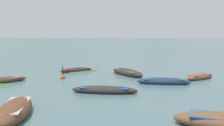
{
  "coord_description": "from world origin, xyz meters",
  "views": [
    {
      "loc": [
        2.52,
        -4.39,
        3.26
      ],
      "look_at": [
        -1.08,
        27.48,
        0.01
      ],
      "focal_mm": 40.96,
      "sensor_mm": 36.0,
      "label": 1
    }
  ],
  "objects_px": {
    "rowboat_7": "(127,72)",
    "mooring_buoy": "(63,77)",
    "rowboat_3": "(76,70)",
    "rowboat_1": "(200,77)",
    "rowboat_5": "(14,110)",
    "rowboat_2": "(164,81)",
    "rowboat_4": "(104,90)"
  },
  "relations": [
    {
      "from": "rowboat_3",
      "to": "mooring_buoy",
      "type": "bearing_deg",
      "value": -90.33
    },
    {
      "from": "rowboat_1",
      "to": "rowboat_5",
      "type": "height_order",
      "value": "rowboat_5"
    },
    {
      "from": "rowboat_2",
      "to": "rowboat_5",
      "type": "height_order",
      "value": "rowboat_5"
    },
    {
      "from": "rowboat_5",
      "to": "rowboat_2",
      "type": "bearing_deg",
      "value": 50.0
    },
    {
      "from": "mooring_buoy",
      "to": "rowboat_7",
      "type": "bearing_deg",
      "value": 27.6
    },
    {
      "from": "mooring_buoy",
      "to": "rowboat_2",
      "type": "bearing_deg",
      "value": -10.89
    },
    {
      "from": "rowboat_7",
      "to": "mooring_buoy",
      "type": "height_order",
      "value": "mooring_buoy"
    },
    {
      "from": "rowboat_1",
      "to": "rowboat_2",
      "type": "xyz_separation_m",
      "value": [
        -3.01,
        -2.55,
        0.02
      ]
    },
    {
      "from": "rowboat_2",
      "to": "mooring_buoy",
      "type": "distance_m",
      "value": 7.88
    },
    {
      "from": "rowboat_4",
      "to": "rowboat_1",
      "type": "bearing_deg",
      "value": 40.82
    },
    {
      "from": "rowboat_7",
      "to": "rowboat_2",
      "type": "bearing_deg",
      "value": -55.53
    },
    {
      "from": "rowboat_4",
      "to": "rowboat_7",
      "type": "relative_size",
      "value": 0.9
    },
    {
      "from": "rowboat_3",
      "to": "rowboat_7",
      "type": "xyz_separation_m",
      "value": [
        4.92,
        -1.58,
        0.06
      ]
    },
    {
      "from": "rowboat_1",
      "to": "rowboat_5",
      "type": "bearing_deg",
      "value": -132.62
    },
    {
      "from": "rowboat_2",
      "to": "mooring_buoy",
      "type": "relative_size",
      "value": 3.43
    },
    {
      "from": "rowboat_4",
      "to": "rowboat_7",
      "type": "xyz_separation_m",
      "value": [
        0.93,
        7.34,
        0.05
      ]
    },
    {
      "from": "rowboat_5",
      "to": "mooring_buoy",
      "type": "bearing_deg",
      "value": 95.54
    },
    {
      "from": "rowboat_3",
      "to": "mooring_buoy",
      "type": "distance_m",
      "value": 4.16
    },
    {
      "from": "rowboat_1",
      "to": "rowboat_3",
      "type": "bearing_deg",
      "value": 163.89
    },
    {
      "from": "rowboat_5",
      "to": "rowboat_7",
      "type": "xyz_separation_m",
      "value": [
        4.01,
        12.18,
        -0.03
      ]
    },
    {
      "from": "rowboat_7",
      "to": "mooring_buoy",
      "type": "bearing_deg",
      "value": -152.4
    },
    {
      "from": "mooring_buoy",
      "to": "rowboat_4",
      "type": "bearing_deg",
      "value": -49.88
    },
    {
      "from": "rowboat_3",
      "to": "mooring_buoy",
      "type": "xyz_separation_m",
      "value": [
        -0.02,
        -4.16,
        -0.05
      ]
    },
    {
      "from": "rowboat_1",
      "to": "rowboat_5",
      "type": "distance_m",
      "value": 14.5
    },
    {
      "from": "rowboat_7",
      "to": "mooring_buoy",
      "type": "xyz_separation_m",
      "value": [
        -4.94,
        -2.58,
        -0.11
      ]
    },
    {
      "from": "rowboat_3",
      "to": "mooring_buoy",
      "type": "relative_size",
      "value": 2.88
    },
    {
      "from": "rowboat_4",
      "to": "rowboat_5",
      "type": "distance_m",
      "value": 5.74
    },
    {
      "from": "rowboat_1",
      "to": "rowboat_2",
      "type": "relative_size",
      "value": 0.77
    },
    {
      "from": "rowboat_5",
      "to": "rowboat_7",
      "type": "distance_m",
      "value": 12.83
    },
    {
      "from": "rowboat_3",
      "to": "rowboat_5",
      "type": "distance_m",
      "value": 13.79
    },
    {
      "from": "rowboat_4",
      "to": "rowboat_5",
      "type": "height_order",
      "value": "rowboat_5"
    },
    {
      "from": "rowboat_4",
      "to": "rowboat_5",
      "type": "relative_size",
      "value": 0.97
    }
  ]
}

